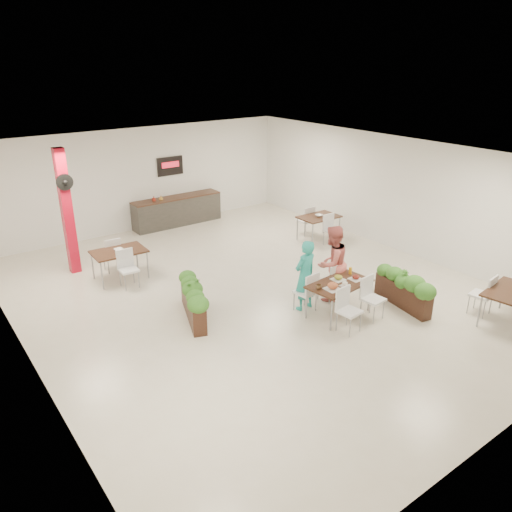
{
  "coord_description": "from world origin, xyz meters",
  "views": [
    {
      "loc": [
        -6.3,
        -8.58,
        5.25
      ],
      "look_at": [
        -0.2,
        -0.34,
        1.1
      ],
      "focal_mm": 35.0,
      "sensor_mm": 36.0,
      "label": 1
    }
  ],
  "objects_px": {
    "main_table": "(339,288)",
    "side_table_c": "(512,296)",
    "planter_left": "(193,297)",
    "service_counter": "(177,210)",
    "red_column": "(67,211)",
    "side_table_a": "(119,255)",
    "side_table_b": "(319,220)",
    "diner_woman": "(332,263)",
    "planter_right": "(403,286)",
    "diner_man": "(305,275)"
  },
  "relations": [
    {
      "from": "diner_man",
      "to": "planter_left",
      "type": "distance_m",
      "value": 2.46
    },
    {
      "from": "service_counter",
      "to": "side_table_b",
      "type": "relative_size",
      "value": 1.85
    },
    {
      "from": "diner_woman",
      "to": "planter_left",
      "type": "xyz_separation_m",
      "value": [
        -2.98,
        1.09,
        -0.39
      ]
    },
    {
      "from": "diner_woman",
      "to": "side_table_a",
      "type": "distance_m",
      "value": 5.23
    },
    {
      "from": "red_column",
      "to": "planter_right",
      "type": "distance_m",
      "value": 8.29
    },
    {
      "from": "planter_left",
      "to": "side_table_c",
      "type": "distance_m",
      "value": 6.61
    },
    {
      "from": "planter_left",
      "to": "service_counter",
      "type": "bearing_deg",
      "value": 64.79
    },
    {
      "from": "main_table",
      "to": "planter_right",
      "type": "height_order",
      "value": "main_table"
    },
    {
      "from": "red_column",
      "to": "side_table_a",
      "type": "xyz_separation_m",
      "value": [
        0.79,
        -1.14,
        -1.01
      ]
    },
    {
      "from": "red_column",
      "to": "main_table",
      "type": "distance_m",
      "value": 6.96
    },
    {
      "from": "side_table_a",
      "to": "red_column",
      "type": "bearing_deg",
      "value": 127.14
    },
    {
      "from": "diner_man",
      "to": "planter_right",
      "type": "xyz_separation_m",
      "value": [
        1.85,
        -1.21,
        -0.32
      ]
    },
    {
      "from": "red_column",
      "to": "planter_left",
      "type": "xyz_separation_m",
      "value": [
        1.25,
        -3.98,
        -1.15
      ]
    },
    {
      "from": "side_table_a",
      "to": "diner_woman",
      "type": "bearing_deg",
      "value": -46.31
    },
    {
      "from": "main_table",
      "to": "planter_left",
      "type": "bearing_deg",
      "value": 145.84
    },
    {
      "from": "red_column",
      "to": "side_table_b",
      "type": "bearing_deg",
      "value": -16.6
    },
    {
      "from": "service_counter",
      "to": "side_table_c",
      "type": "distance_m",
      "value": 10.27
    },
    {
      "from": "main_table",
      "to": "side_table_c",
      "type": "height_order",
      "value": "same"
    },
    {
      "from": "red_column",
      "to": "planter_right",
      "type": "height_order",
      "value": "red_column"
    },
    {
      "from": "main_table",
      "to": "diner_man",
      "type": "relative_size",
      "value": 1.08
    },
    {
      "from": "planter_right",
      "to": "service_counter",
      "type": "bearing_deg",
      "value": 98.95
    },
    {
      "from": "diner_woman",
      "to": "side_table_b",
      "type": "bearing_deg",
      "value": -134.63
    },
    {
      "from": "planter_left",
      "to": "side_table_a",
      "type": "bearing_deg",
      "value": 99.22
    },
    {
      "from": "diner_man",
      "to": "side_table_a",
      "type": "bearing_deg",
      "value": -61.62
    },
    {
      "from": "red_column",
      "to": "side_table_c",
      "type": "relative_size",
      "value": 1.93
    },
    {
      "from": "diner_man",
      "to": "side_table_b",
      "type": "height_order",
      "value": "diner_man"
    },
    {
      "from": "red_column",
      "to": "side_table_a",
      "type": "relative_size",
      "value": 1.96
    },
    {
      "from": "diner_woman",
      "to": "side_table_b",
      "type": "relative_size",
      "value": 1.08
    },
    {
      "from": "side_table_a",
      "to": "diner_man",
      "type": "bearing_deg",
      "value": -53.6
    },
    {
      "from": "service_counter",
      "to": "planter_right",
      "type": "relative_size",
      "value": 1.8
    },
    {
      "from": "service_counter",
      "to": "side_table_b",
      "type": "bearing_deg",
      "value": -54.85
    },
    {
      "from": "side_table_a",
      "to": "side_table_c",
      "type": "bearing_deg",
      "value": -48.67
    },
    {
      "from": "side_table_b",
      "to": "side_table_c",
      "type": "relative_size",
      "value": 0.98
    },
    {
      "from": "red_column",
      "to": "side_table_c",
      "type": "bearing_deg",
      "value": -51.7
    },
    {
      "from": "main_table",
      "to": "side_table_c",
      "type": "bearing_deg",
      "value": -42.74
    },
    {
      "from": "main_table",
      "to": "side_table_b",
      "type": "bearing_deg",
      "value": 52.08
    },
    {
      "from": "red_column",
      "to": "service_counter",
      "type": "distance_m",
      "value": 4.56
    },
    {
      "from": "diner_man",
      "to": "diner_woman",
      "type": "bearing_deg",
      "value": 174.45
    },
    {
      "from": "service_counter",
      "to": "diner_man",
      "type": "distance_m",
      "value": 6.96
    },
    {
      "from": "side_table_c",
      "to": "red_column",
      "type": "bearing_deg",
      "value": 120.63
    },
    {
      "from": "diner_man",
      "to": "side_table_c",
      "type": "distance_m",
      "value": 4.26
    },
    {
      "from": "planter_left",
      "to": "diner_woman",
      "type": "bearing_deg",
      "value": -20.08
    },
    {
      "from": "diner_woman",
      "to": "side_table_a",
      "type": "height_order",
      "value": "diner_woman"
    },
    {
      "from": "planter_right",
      "to": "red_column",
      "type": "bearing_deg",
      "value": 130.04
    },
    {
      "from": "diner_man",
      "to": "side_table_a",
      "type": "distance_m",
      "value": 4.74
    },
    {
      "from": "service_counter",
      "to": "side_table_a",
      "type": "xyz_separation_m",
      "value": [
        -3.21,
        -3.0,
        0.14
      ]
    },
    {
      "from": "side_table_a",
      "to": "side_table_b",
      "type": "xyz_separation_m",
      "value": [
        5.94,
        -0.87,
        -0.01
      ]
    },
    {
      "from": "planter_left",
      "to": "red_column",
      "type": "bearing_deg",
      "value": 107.42
    },
    {
      "from": "diner_woman",
      "to": "planter_right",
      "type": "height_order",
      "value": "diner_woman"
    },
    {
      "from": "red_column",
      "to": "planter_left",
      "type": "relative_size",
      "value": 1.89
    }
  ]
}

